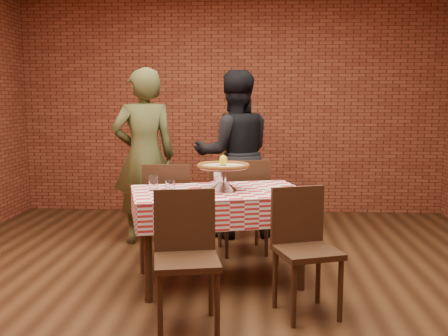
{
  "coord_description": "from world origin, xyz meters",
  "views": [
    {
      "loc": [
        0.29,
        -3.82,
        1.49
      ],
      "look_at": [
        0.05,
        0.4,
        0.93
      ],
      "focal_mm": 41.7,
      "sensor_mm": 36.0,
      "label": 1
    }
  ],
  "objects": [
    {
      "name": "pizza_stand",
      "position": [
        0.05,
        0.3,
        0.85
      ],
      "size": [
        0.44,
        0.44,
        0.19
      ],
      "primitive_type": null,
      "rotation": [
        0.0,
        0.0,
        -0.04
      ],
      "color": "silver",
      "rests_on": "tablecloth"
    },
    {
      "name": "diner_black",
      "position": [
        0.09,
        1.74,
        0.9
      ],
      "size": [
        0.99,
        0.83,
        1.79
      ],
      "primitive_type": "imported",
      "rotation": [
        0.0,
        0.0,
        3.33
      ],
      "color": "black",
      "rests_on": "ground"
    },
    {
      "name": "sweetener_packet_a",
      "position": [
        0.63,
        0.25,
        0.76
      ],
      "size": [
        0.06,
        0.05,
        0.0
      ],
      "primitive_type": "cube",
      "rotation": [
        0.0,
        0.0,
        0.36
      ],
      "color": "white",
      "rests_on": "tablecloth"
    },
    {
      "name": "water_glass_right",
      "position": [
        -0.51,
        0.28,
        0.82
      ],
      "size": [
        0.09,
        0.09,
        0.12
      ],
      "primitive_type": "cylinder",
      "rotation": [
        0.0,
        0.0,
        0.27
      ],
      "color": "white",
      "rests_on": "tablecloth"
    },
    {
      "name": "chair_near_right",
      "position": [
        0.67,
        -0.34,
        0.44
      ],
      "size": [
        0.5,
        0.5,
        0.88
      ],
      "primitive_type": null,
      "rotation": [
        0.0,
        0.0,
        0.33
      ],
      "color": "#3A2111",
      "rests_on": "ground"
    },
    {
      "name": "condiment_caddy",
      "position": [
        -0.03,
        0.6,
        0.82
      ],
      "size": [
        0.12,
        0.11,
        0.13
      ],
      "primitive_type": "cube",
      "rotation": [
        0.0,
        0.0,
        0.59
      ],
      "color": "silver",
      "rests_on": "tablecloth"
    },
    {
      "name": "lemon",
      "position": [
        0.05,
        0.3,
        1.0
      ],
      "size": [
        0.07,
        0.07,
        0.09
      ],
      "primitive_type": "ellipsoid",
      "rotation": [
        0.0,
        0.0,
        -0.04
      ],
      "color": "yellow",
      "rests_on": "pizza"
    },
    {
      "name": "water_glass_left",
      "position": [
        -0.34,
        0.05,
        0.82
      ],
      "size": [
        0.09,
        0.09,
        0.12
      ],
      "primitive_type": "cylinder",
      "rotation": [
        0.0,
        0.0,
        0.27
      ],
      "color": "white",
      "rests_on": "tablecloth"
    },
    {
      "name": "sweetener_packet_b",
      "position": [
        0.67,
        0.29,
        0.76
      ],
      "size": [
        0.05,
        0.04,
        0.0
      ],
      "primitive_type": "cube",
      "rotation": [
        0.0,
        0.0,
        0.08
      ],
      "color": "white",
      "rests_on": "tablecloth"
    },
    {
      "name": "side_plate",
      "position": [
        0.46,
        0.3,
        0.76
      ],
      "size": [
        0.19,
        0.19,
        0.01
      ],
      "primitive_type": "cylinder",
      "rotation": [
        0.0,
        0.0,
        0.27
      ],
      "color": "white",
      "rests_on": "tablecloth"
    },
    {
      "name": "chair_far_right",
      "position": [
        0.19,
        1.14,
        0.46
      ],
      "size": [
        0.53,
        0.53,
        0.93
      ],
      "primitive_type": null,
      "rotation": [
        0.0,
        0.0,
        3.37
      ],
      "color": "#3A2111",
      "rests_on": "ground"
    },
    {
      "name": "ground",
      "position": [
        0.0,
        0.0,
        0.0
      ],
      "size": [
        6.0,
        6.0,
        0.0
      ],
      "primitive_type": "plane",
      "color": "black",
      "rests_on": "ground"
    },
    {
      "name": "chair_far_left",
      "position": [
        -0.51,
        0.93,
        0.46
      ],
      "size": [
        0.49,
        0.49,
        0.91
      ],
      "primitive_type": null,
      "rotation": [
        0.0,
        0.0,
        3.29
      ],
      "color": "#3A2111",
      "rests_on": "ground"
    },
    {
      "name": "tablecloth",
      "position": [
        0.01,
        0.29,
        0.64
      ],
      "size": [
        1.55,
        1.18,
        0.23
      ],
      "primitive_type": null,
      "rotation": [
        0.0,
        0.0,
        0.27
      ],
      "color": "red",
      "rests_on": "table"
    },
    {
      "name": "chair_near_left",
      "position": [
        -0.13,
        -0.6,
        0.45
      ],
      "size": [
        0.48,
        0.48,
        0.89
      ],
      "primitive_type": null,
      "rotation": [
        0.0,
        0.0,
        0.19
      ],
      "color": "#3A2111",
      "rests_on": "ground"
    },
    {
      "name": "pizza",
      "position": [
        0.05,
        0.3,
        0.95
      ],
      "size": [
        0.44,
        0.44,
        0.03
      ],
      "primitive_type": "cylinder",
      "rotation": [
        0.0,
        0.0,
        -0.04
      ],
      "color": "beige",
      "rests_on": "pizza_stand"
    },
    {
      "name": "diner_olive",
      "position": [
        -0.83,
        1.45,
        0.9
      ],
      "size": [
        0.77,
        0.63,
        1.8
      ],
      "primitive_type": "imported",
      "rotation": [
        0.0,
        0.0,
        3.5
      ],
      "color": "#444824",
      "rests_on": "ground"
    },
    {
      "name": "table",
      "position": [
        0.01,
        0.29,
        0.38
      ],
      "size": [
        1.51,
        1.13,
        0.75
      ],
      "primitive_type": "cube",
      "rotation": [
        0.0,
        0.0,
        0.27
      ],
      "color": "#3A2111",
      "rests_on": "ground"
    },
    {
      "name": "back_wall",
      "position": [
        0.0,
        3.0,
        1.45
      ],
      "size": [
        5.5,
        0.0,
        5.5
      ],
      "primitive_type": "plane",
      "rotation": [
        1.57,
        0.0,
        0.0
      ],
      "color": "maroon",
      "rests_on": "ground"
    }
  ]
}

